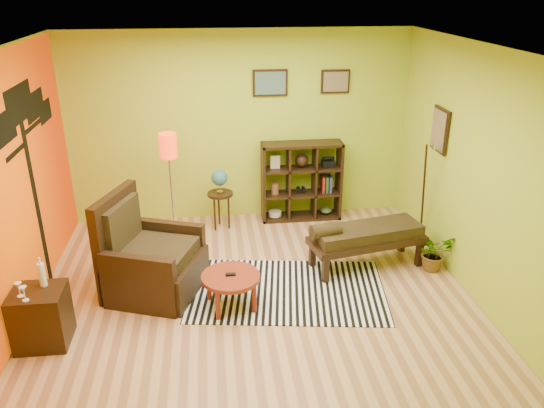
{
  "coord_description": "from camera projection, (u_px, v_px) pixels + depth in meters",
  "views": [
    {
      "loc": [
        -0.44,
        -5.35,
        3.42
      ],
      "look_at": [
        0.23,
        0.17,
        1.05
      ],
      "focal_mm": 35.0,
      "sensor_mm": 36.0,
      "label": 1
    }
  ],
  "objects": [
    {
      "name": "floor_lamp",
      "position": [
        169.0,
        156.0,
        6.88
      ],
      "size": [
        0.24,
        0.24,
        1.6
      ],
      "color": "silver",
      "rests_on": "ground"
    },
    {
      "name": "globe_table",
      "position": [
        220.0,
        184.0,
        7.63
      ],
      "size": [
        0.37,
        0.37,
        0.91
      ],
      "color": "black",
      "rests_on": "ground"
    },
    {
      "name": "bench",
      "position": [
        364.0,
        236.0,
        6.67
      ],
      "size": [
        1.55,
        0.81,
        0.69
      ],
      "color": "black",
      "rests_on": "ground"
    },
    {
      "name": "armchair",
      "position": [
        149.0,
        263.0,
        6.18
      ],
      "size": [
        1.25,
        1.24,
        1.2
      ],
      "color": "black",
      "rests_on": "ground"
    },
    {
      "name": "ground",
      "position": [
        255.0,
        292.0,
        6.28
      ],
      "size": [
        5.0,
        5.0,
        0.0
      ],
      "primitive_type": "plane",
      "color": "tan",
      "rests_on": "ground"
    },
    {
      "name": "coffee_table",
      "position": [
        231.0,
        280.0,
        5.87
      ],
      "size": [
        0.65,
        0.65,
        0.42
      ],
      "color": "maroon",
      "rests_on": "ground"
    },
    {
      "name": "zebra_rug",
      "position": [
        287.0,
        290.0,
        6.3
      ],
      "size": [
        2.48,
        1.73,
        0.01
      ],
      "primitive_type": "cube",
      "rotation": [
        0.0,
        0.0,
        -0.15
      ],
      "color": "white",
      "rests_on": "ground"
    },
    {
      "name": "side_cabinet",
      "position": [
        41.0,
        317.0,
        5.3
      ],
      "size": [
        0.51,
        0.46,
        0.92
      ],
      "color": "black",
      "rests_on": "ground"
    },
    {
      "name": "potted_plant",
      "position": [
        433.0,
        256.0,
        6.7
      ],
      "size": [
        0.55,
        0.59,
        0.38
      ],
      "primitive_type": "imported",
      "rotation": [
        0.0,
        0.0,
        0.29
      ],
      "color": "#26661E",
      "rests_on": "ground"
    },
    {
      "name": "cube_shelf",
      "position": [
        302.0,
        181.0,
        8.0
      ],
      "size": [
        1.2,
        0.35,
        1.2
      ],
      "color": "black",
      "rests_on": "ground"
    },
    {
      "name": "room_shell",
      "position": [
        243.0,
        146.0,
        5.57
      ],
      "size": [
        5.04,
        4.54,
        2.82
      ],
      "color": "#A5C22B",
      "rests_on": "ground"
    }
  ]
}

